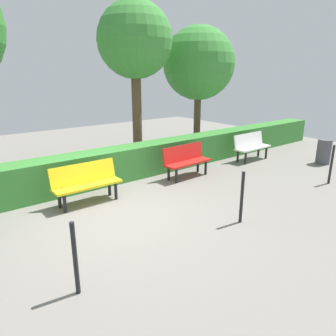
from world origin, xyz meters
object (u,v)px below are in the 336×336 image
object	(u,v)px
bench_white	(251,145)
bench_red	(186,160)
tree_mid	(135,42)
trash_bin	(324,152)
bench_yellow	(86,182)
tree_near	(199,64)

from	to	relation	value
bench_white	bench_red	xyz separation A→B (m)	(2.79, -0.01, 0.00)
tree_mid	trash_bin	distance (m)	6.62
bench_white	tree_mid	xyz separation A→B (m)	(2.90, -2.19, 3.10)
bench_yellow	bench_white	bearing A→B (deg)	-179.68
trash_bin	bench_yellow	bearing A→B (deg)	-13.30
bench_yellow	tree_mid	world-z (taller)	tree_mid
bench_white	trash_bin	size ratio (longest dim) A/B	1.82
bench_red	trash_bin	bearing A→B (deg)	155.90
tree_mid	trash_bin	bearing A→B (deg)	138.29
bench_yellow	trash_bin	size ratio (longest dim) A/B	1.92
trash_bin	tree_near	bearing A→B (deg)	-68.67
tree_mid	bench_red	bearing A→B (deg)	93.06
bench_white	bench_red	bearing A→B (deg)	-0.58
bench_yellow	bench_red	bearing A→B (deg)	-179.56
bench_white	tree_mid	size ratio (longest dim) A/B	0.29
bench_yellow	tree_near	world-z (taller)	tree_near
trash_bin	bench_white	bearing A→B (deg)	-49.61
tree_near	bench_white	bearing A→B (deg)	93.82
bench_red	trash_bin	world-z (taller)	bench_red
bench_white	bench_yellow	bearing A→B (deg)	-0.46
bench_red	trash_bin	xyz separation A→B (m)	(-4.21, 1.68, -0.10)
bench_white	tree_near	bearing A→B (deg)	-86.62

